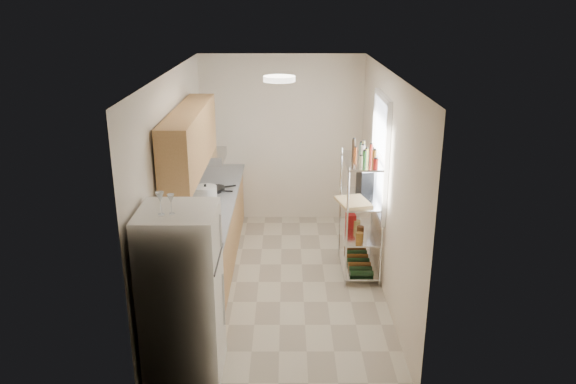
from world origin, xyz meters
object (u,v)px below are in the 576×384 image
Objects in this scene: refrigerator at (182,295)px; cutting_board at (353,202)px; rice_cooker at (206,195)px; frying_pan_large at (212,190)px; espresso_machine at (365,179)px.

refrigerator reaches higher than cutting_board.
rice_cooker is 0.64× the size of cutting_board.
frying_pan_large is 2.05m from espresso_machine.
frying_pan_large is (-0.06, 2.64, 0.09)m from refrigerator.
cutting_board is 0.56m from espresso_machine.
refrigerator is 3.13m from espresso_machine.
cutting_board is (1.76, 1.91, 0.20)m from refrigerator.
rice_cooker is 1.17× the size of frying_pan_large.
espresso_machine is at bearing 6.51° from rice_cooker.
espresso_machine reaches higher than cutting_board.
frying_pan_large is 0.55× the size of cutting_board.
refrigerator reaches higher than espresso_machine.
cutting_board is at bearing -12.67° from frying_pan_large.
rice_cooker is 2.06m from espresso_machine.
espresso_machine reaches higher than frying_pan_large.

